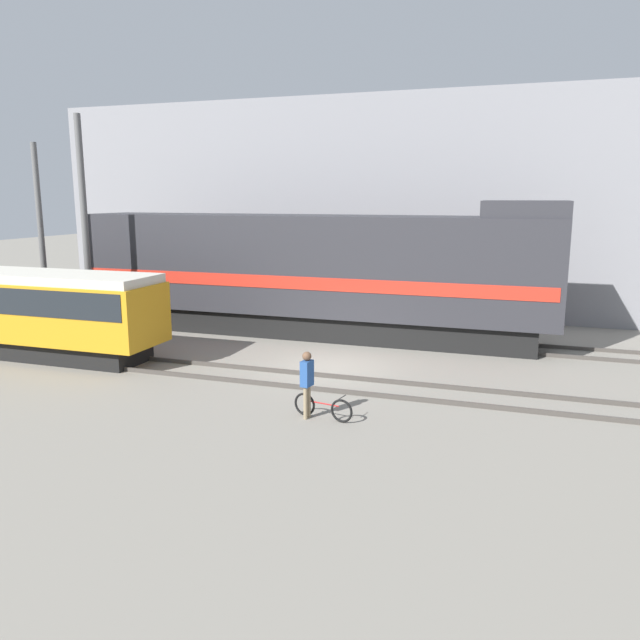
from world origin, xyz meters
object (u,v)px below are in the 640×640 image
streetcar (27,308)px  utility_pole_left (42,240)px  freight_locomotive (313,273)px  person (307,378)px  utility_pole_center (85,229)px  bicycle (323,407)px

streetcar → utility_pole_left: 4.39m
utility_pole_left → freight_locomotive: bearing=16.8°
utility_pole_left → person: bearing=-24.1°
streetcar → utility_pole_left: size_ratio=1.32×
utility_pole_center → person: bearing=-28.0°
bicycle → utility_pole_left: (-14.22, 6.10, 3.58)m
freight_locomotive → utility_pole_left: (-10.68, -3.23, 1.32)m
utility_pole_center → freight_locomotive: bearing=20.8°
utility_pole_left → streetcar: bearing=-57.5°
streetcar → person: 12.13m
streetcar → utility_pole_center: (0.14, 3.23, 2.66)m
bicycle → utility_pole_center: bearing=153.1°
bicycle → utility_pole_left: utility_pole_left is taller
utility_pole_left → utility_pole_center: size_ratio=0.88×
streetcar → freight_locomotive: bearing=36.8°
streetcar → utility_pole_center: utility_pole_center is taller
streetcar → person: streetcar is taller
person → utility_pole_center: utility_pole_center is taller
freight_locomotive → bicycle: 10.23m
freight_locomotive → person: bearing=-71.6°
utility_pole_left → bicycle: bearing=-23.2°
freight_locomotive → person: (3.13, -9.41, -1.49)m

